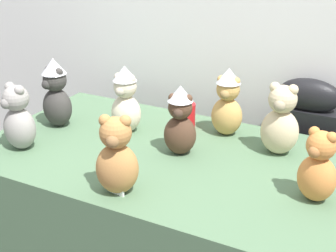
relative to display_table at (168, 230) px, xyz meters
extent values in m
cube|color=#4C6B4C|center=(0.00, 0.00, 0.00)|extent=(1.52, 0.87, 0.73)
cube|color=black|center=(0.42, 0.56, 0.04)|extent=(0.28, 0.12, 0.80)
ellipsoid|color=black|center=(0.42, 0.56, 0.50)|extent=(0.28, 0.12, 0.15)
ellipsoid|color=beige|center=(-0.26, 0.12, 0.45)|extent=(0.14, 0.12, 0.16)
sphere|color=beige|center=(-0.26, 0.12, 0.57)|extent=(0.10, 0.10, 0.10)
sphere|color=beige|center=(-0.29, 0.12, 0.61)|extent=(0.04, 0.04, 0.04)
sphere|color=beige|center=(-0.23, 0.12, 0.61)|extent=(0.04, 0.04, 0.04)
sphere|color=#ABA08A|center=(-0.26, 0.08, 0.56)|extent=(0.04, 0.04, 0.04)
cone|color=silver|center=(-0.26, 0.12, 0.63)|extent=(0.10, 0.10, 0.06)
ellipsoid|color=#CCB78E|center=(0.38, 0.21, 0.46)|extent=(0.15, 0.13, 0.18)
sphere|color=#CCB78E|center=(0.38, 0.21, 0.59)|extent=(0.11, 0.11, 0.11)
sphere|color=#CCB78E|center=(0.35, 0.21, 0.63)|extent=(0.04, 0.04, 0.04)
sphere|color=#CCB78E|center=(0.42, 0.21, 0.63)|extent=(0.04, 0.04, 0.04)
sphere|color=#9D8E71|center=(0.38, 0.16, 0.58)|extent=(0.05, 0.05, 0.05)
ellipsoid|color=tan|center=(0.13, 0.29, 0.45)|extent=(0.14, 0.12, 0.16)
sphere|color=tan|center=(0.13, 0.29, 0.57)|extent=(0.10, 0.10, 0.10)
sphere|color=tan|center=(0.10, 0.28, 0.61)|extent=(0.04, 0.04, 0.04)
sphere|color=tan|center=(0.17, 0.29, 0.61)|extent=(0.04, 0.04, 0.04)
sphere|color=olive|center=(0.14, 0.24, 0.56)|extent=(0.04, 0.04, 0.04)
cone|color=silver|center=(0.13, 0.29, 0.63)|extent=(0.10, 0.10, 0.06)
ellipsoid|color=#383533|center=(-0.57, 0.03, 0.45)|extent=(0.16, 0.15, 0.17)
sphere|color=#383533|center=(-0.57, 0.03, 0.58)|extent=(0.10, 0.10, 0.10)
sphere|color=#383533|center=(-0.60, 0.04, 0.62)|extent=(0.04, 0.04, 0.04)
sphere|color=#383533|center=(-0.54, 0.02, 0.62)|extent=(0.04, 0.04, 0.04)
sphere|color=#32302E|center=(-0.58, -0.01, 0.57)|extent=(0.04, 0.04, 0.04)
cone|color=silver|center=(-0.57, 0.03, 0.64)|extent=(0.11, 0.11, 0.07)
ellipsoid|color=#4C3323|center=(0.04, 0.03, 0.44)|extent=(0.15, 0.14, 0.16)
sphere|color=#4C3323|center=(0.04, 0.03, 0.56)|extent=(0.09, 0.09, 0.09)
sphere|color=#4C3323|center=(0.01, 0.02, 0.60)|extent=(0.04, 0.04, 0.04)
sphere|color=#4C3323|center=(0.07, 0.04, 0.60)|extent=(0.04, 0.04, 0.04)
sphere|color=#412E23|center=(0.05, -0.01, 0.55)|extent=(0.04, 0.04, 0.04)
cone|color=silver|center=(0.04, 0.03, 0.62)|extent=(0.10, 0.10, 0.06)
ellipsoid|color=#D17F3D|center=(0.58, -0.07, 0.44)|extent=(0.16, 0.14, 0.16)
sphere|color=#D17F3D|center=(0.58, -0.07, 0.56)|extent=(0.10, 0.10, 0.10)
sphere|color=#D17F3D|center=(0.55, -0.06, 0.60)|extent=(0.04, 0.04, 0.04)
sphere|color=#D17F3D|center=(0.61, -0.08, 0.60)|extent=(0.04, 0.04, 0.04)
sphere|color=#A06536|center=(0.57, -0.11, 0.55)|extent=(0.04, 0.04, 0.04)
ellipsoid|color=gray|center=(-0.55, -0.22, 0.45)|extent=(0.16, 0.15, 0.17)
sphere|color=gray|center=(-0.55, -0.22, 0.58)|extent=(0.10, 0.10, 0.10)
sphere|color=gray|center=(-0.58, -0.21, 0.62)|extent=(0.04, 0.04, 0.04)
sphere|color=gray|center=(-0.52, -0.23, 0.62)|extent=(0.04, 0.04, 0.04)
sphere|color=slate|center=(-0.56, -0.26, 0.57)|extent=(0.04, 0.04, 0.04)
ellipsoid|color=#B27A42|center=(-0.02, -0.33, 0.45)|extent=(0.18, 0.17, 0.18)
sphere|color=#B27A42|center=(-0.02, -0.33, 0.58)|extent=(0.11, 0.11, 0.11)
sphere|color=#B27A42|center=(-0.05, -0.34, 0.63)|extent=(0.04, 0.04, 0.04)
sphere|color=#B27A42|center=(0.01, -0.32, 0.63)|extent=(0.04, 0.04, 0.04)
sphere|color=olive|center=(-0.01, -0.37, 0.58)|extent=(0.04, 0.04, 0.04)
cylinder|color=red|center=(-0.05, 0.27, 0.42)|extent=(0.08, 0.08, 0.11)
cube|color=white|center=(-0.02, -0.34, 0.39)|extent=(0.07, 0.02, 0.05)
camera|label=1|loc=(0.75, -1.46, 1.20)|focal=49.91mm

